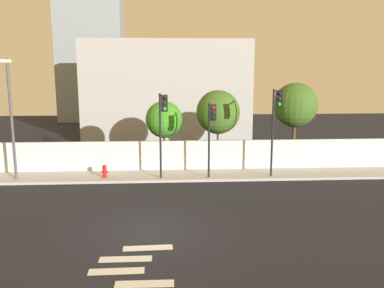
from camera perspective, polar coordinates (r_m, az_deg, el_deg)
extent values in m
plane|color=black|center=(17.13, -5.82, -11.76)|extent=(80.00, 80.00, 0.00)
cube|color=#AFAFAF|center=(24.88, -5.06, -4.38)|extent=(36.00, 2.40, 0.15)
cube|color=silver|center=(25.91, -5.02, -1.56)|extent=(36.00, 0.18, 1.80)
cube|color=silver|center=(13.43, -6.51, -18.43)|extent=(1.80, 0.46, 0.01)
cube|color=silver|center=(14.26, -10.28, -16.71)|extent=(1.81, 0.47, 0.01)
cube|color=silver|center=(15.00, -9.05, -15.24)|extent=(1.80, 0.44, 0.01)
cube|color=silver|center=(15.71, -6.03, -13.91)|extent=(1.81, 0.50, 0.01)
cylinder|color=black|center=(23.87, 2.33, 0.48)|extent=(0.12, 0.12, 4.30)
cylinder|color=black|center=(23.17, 2.62, 5.29)|extent=(0.20, 0.87, 0.08)
cube|color=black|center=(22.79, 2.87, 4.31)|extent=(0.36, 0.24, 0.90)
sphere|color=red|center=(22.64, 2.95, 4.96)|extent=(0.18, 0.18, 0.18)
sphere|color=#33260A|center=(22.67, 2.95, 4.25)|extent=(0.18, 0.18, 0.18)
sphere|color=black|center=(22.71, 2.94, 3.55)|extent=(0.18, 0.18, 0.18)
cylinder|color=black|center=(24.44, 10.92, 1.45)|extent=(0.12, 0.12, 5.07)
cylinder|color=black|center=(23.56, 11.46, 7.06)|extent=(0.12, 1.26, 0.08)
cube|color=black|center=(22.98, 11.78, 6.08)|extent=(0.35, 0.21, 0.90)
sphere|color=black|center=(22.84, 11.87, 6.73)|extent=(0.18, 0.18, 0.18)
sphere|color=#33260A|center=(22.86, 11.85, 6.03)|extent=(0.18, 0.18, 0.18)
sphere|color=#19F24C|center=(22.89, 11.82, 5.33)|extent=(0.18, 0.18, 0.18)
cylinder|color=black|center=(23.71, -4.34, 1.07)|extent=(0.12, 0.12, 4.85)
cylinder|color=black|center=(22.81, -4.13, 6.58)|extent=(0.33, 1.25, 0.08)
cube|color=black|center=(22.22, -3.81, 5.57)|extent=(0.37, 0.26, 0.90)
sphere|color=black|center=(22.08, -3.75, 6.24)|extent=(0.18, 0.18, 0.18)
sphere|color=#33260A|center=(22.11, -3.75, 5.52)|extent=(0.18, 0.18, 0.18)
sphere|color=#19F24C|center=(22.13, -3.74, 4.80)|extent=(0.18, 0.18, 0.18)
cylinder|color=#4C4C51|center=(25.28, -23.39, 2.99)|extent=(0.16, 0.16, 6.75)
cylinder|color=#4C4C51|center=(24.22, -24.07, 10.53)|extent=(0.62, 1.72, 0.10)
cube|color=beige|center=(23.34, -24.17, 10.31)|extent=(0.64, 0.41, 0.16)
cylinder|color=red|center=(24.61, -11.83, -3.84)|extent=(0.24, 0.24, 0.60)
sphere|color=red|center=(24.53, -11.86, -3.07)|extent=(0.26, 0.26, 0.26)
cylinder|color=red|center=(24.62, -12.23, -3.77)|extent=(0.10, 0.09, 0.09)
cylinder|color=red|center=(24.57, -11.44, -3.77)|extent=(0.10, 0.09, 0.09)
cylinder|color=brown|center=(27.26, -3.79, -0.55)|extent=(0.16, 0.16, 2.45)
sphere|color=#398A21|center=(26.96, -3.84, 3.36)|extent=(2.37, 2.37, 2.37)
cylinder|color=brown|center=(27.43, 3.53, -0.13)|extent=(0.14, 0.14, 2.77)
sphere|color=#3C6621|center=(27.10, 3.58, 4.37)|extent=(2.84, 2.84, 2.84)
cylinder|color=brown|center=(28.44, 13.71, 0.40)|extent=(0.20, 0.20, 3.19)
sphere|color=#3A6320|center=(28.13, 13.92, 5.19)|extent=(2.89, 2.89, 2.89)
cube|color=#AAAAAA|center=(39.37, -3.45, 7.57)|extent=(15.13, 6.00, 8.80)
cube|color=gray|center=(52.50, -13.86, 17.58)|extent=(7.53, 5.00, 26.18)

